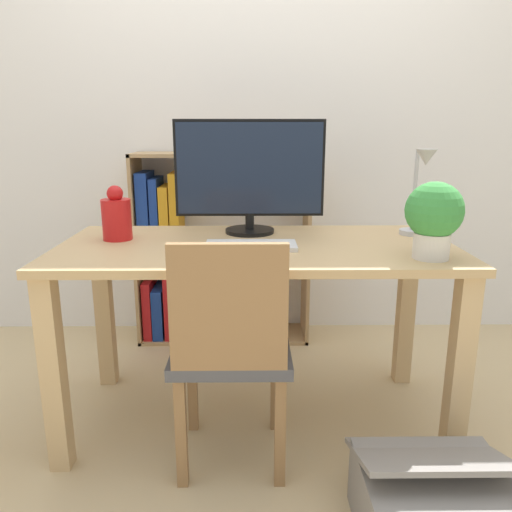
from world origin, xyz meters
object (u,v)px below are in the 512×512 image
Objects in this scene: monitor at (250,173)px; keyboard at (251,246)px; desk_lamp at (420,184)px; storage_box at (432,502)px; potted_plant at (434,216)px; chair at (231,346)px; vase at (117,217)px; bookshelf at (188,254)px.

monitor is 1.83× the size of keyboard.
monitor reaches higher than desk_lamp.
monitor is at bearing 91.02° from keyboard.
desk_lamp is 1.12m from storage_box.
chair is (-0.67, -0.08, -0.42)m from potted_plant.
chair is (0.45, -0.39, -0.37)m from vase.
storage_box is (0.52, -0.84, -0.87)m from monitor.
chair is (-0.73, -0.41, -0.49)m from desk_lamp.
bookshelf is (0.18, 0.74, -0.34)m from vase.
bookshelf is at bearing 144.36° from desk_lamp.
potted_plant is at bearing 8.81° from chair.
bookshelf is at bearing 105.49° from chair.
desk_lamp is 0.34× the size of bookshelf.
storage_box is at bearing -57.99° from monitor.
potted_plant is at bearing -47.82° from bookshelf.
desk_lamp is (0.66, 0.17, 0.20)m from keyboard.
storage_box is at bearing -27.37° from chair.
keyboard is at bearing -15.52° from vase.
potted_plant is (0.60, -0.16, 0.14)m from keyboard.
bookshelf is (-0.28, 1.13, 0.03)m from chair.
keyboard is 0.71m from desk_lamp.
keyboard is 0.32× the size of bookshelf.
vase reaches higher than chair.
chair is at bearing -40.38° from vase.
desk_lamp is at bearing 79.18° from storage_box.
chair is at bearing -150.71° from desk_lamp.
monitor reaches higher than bookshelf.
bookshelf is at bearing 120.66° from storage_box.
desk_lamp is at bearing 80.09° from potted_plant.
keyboard is 0.78× the size of storage_box.
chair is at bearing 150.86° from storage_box.
vase is at bearing -166.47° from monitor.
chair is (-0.06, -0.51, -0.53)m from monitor.
monitor is at bearing 122.01° from storage_box.
storage_box is at bearing -101.55° from potted_plant.
vase is 0.82× the size of potted_plant.
vase is (-0.52, 0.15, 0.08)m from keyboard.
vase reaches higher than storage_box.
monitor is 0.73× the size of chair.
monitor is 0.86m from bookshelf.
storage_box is (-0.08, -0.41, -0.76)m from potted_plant.
bookshelf is at bearing 111.19° from keyboard.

